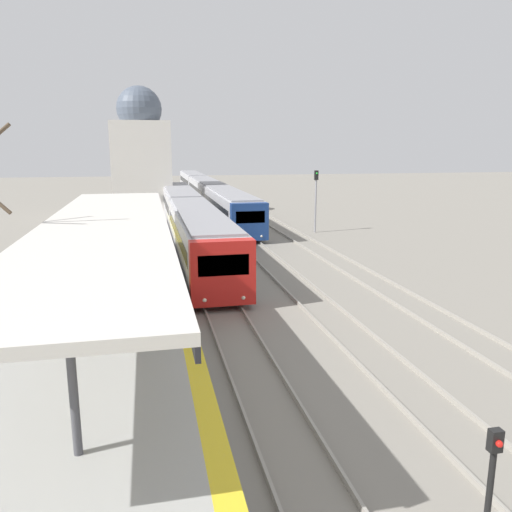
% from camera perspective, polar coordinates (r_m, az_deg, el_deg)
% --- Properties ---
extents(platform_canopy, '(4.00, 21.77, 2.92)m').
position_cam_1_polar(platform_canopy, '(17.32, -16.66, 3.39)').
color(platform_canopy, beige).
rests_on(platform_canopy, station_platform).
extents(person_on_platform, '(0.40, 0.40, 1.66)m').
position_cam_1_polar(person_on_platform, '(16.74, -10.07, -2.93)').
color(person_on_platform, '#2D2D33').
rests_on(person_on_platform, station_platform).
extents(train_near, '(2.55, 33.39, 2.95)m').
position_cam_1_polar(train_near, '(35.45, -7.80, 4.57)').
color(train_near, red).
rests_on(train_near, ground_plane).
extents(train_far, '(2.51, 49.64, 2.88)m').
position_cam_1_polar(train_far, '(57.21, -5.73, 7.44)').
color(train_far, navy).
rests_on(train_far, ground_plane).
extents(signal_post_near, '(0.20, 0.21, 2.12)m').
position_cam_1_polar(signal_post_near, '(9.14, 25.29, -21.98)').
color(signal_post_near, black).
rests_on(signal_post_near, ground_plane).
extents(signal_mast_far, '(0.28, 0.29, 4.67)m').
position_cam_1_polar(signal_mast_far, '(38.05, 6.85, 7.11)').
color(signal_mast_far, gray).
rests_on(signal_mast_far, ground_plane).
extents(distant_domed_building, '(5.37, 5.37, 11.93)m').
position_cam_1_polar(distant_domed_building, '(49.12, -12.97, 11.06)').
color(distant_domed_building, silver).
rests_on(distant_domed_building, ground_plane).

